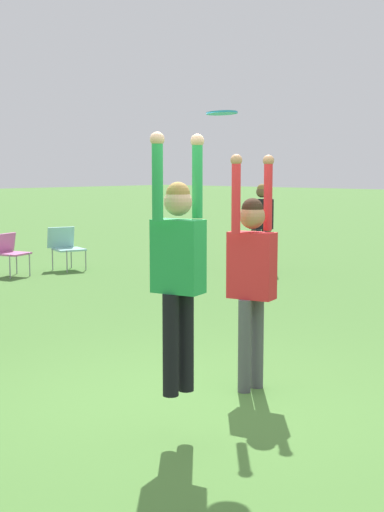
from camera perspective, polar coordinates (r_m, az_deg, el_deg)
ground_plane at (r=6.30m, az=0.70°, el=-11.91°), size 120.00×120.00×0.00m
person_jumping at (r=5.29m, az=-1.11°, el=-0.30°), size 0.53×0.41×1.95m
person_defending at (r=6.51m, az=4.80°, el=-0.85°), size 0.57×0.46×2.17m
frisbee at (r=6.04m, az=2.41°, el=11.37°), size 0.26×0.26×0.03m
camping_chair_1 at (r=14.65m, az=-10.08°, el=0.88°), size 0.70×0.74×0.86m
camping_chair_2 at (r=14.05m, az=-14.35°, el=0.47°), size 0.64×0.69×0.81m
person_spectator_far at (r=14.36m, az=5.58°, el=3.03°), size 0.63×0.50×1.74m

